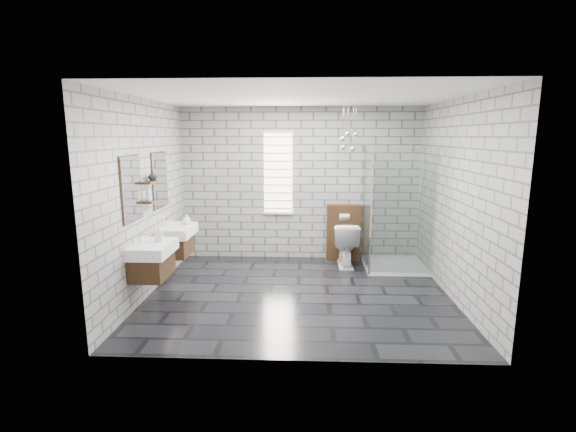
# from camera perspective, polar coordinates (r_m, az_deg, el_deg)

# --- Properties ---
(floor) EXTENTS (4.20, 3.60, 0.02)m
(floor) POSITION_cam_1_polar(r_m,az_deg,el_deg) (6.02, 1.44, -10.63)
(floor) COLOR black
(floor) RESTS_ON ground
(ceiling) EXTENTS (4.20, 3.60, 0.02)m
(ceiling) POSITION_cam_1_polar(r_m,az_deg,el_deg) (5.62, 1.58, 16.11)
(ceiling) COLOR white
(ceiling) RESTS_ON wall_back
(wall_back) EXTENTS (4.20, 0.02, 2.70)m
(wall_back) POSITION_cam_1_polar(r_m,az_deg,el_deg) (7.46, 1.73, 4.36)
(wall_back) COLOR #989893
(wall_back) RESTS_ON floor
(wall_front) EXTENTS (4.20, 0.02, 2.70)m
(wall_front) POSITION_cam_1_polar(r_m,az_deg,el_deg) (3.88, 1.07, -1.73)
(wall_front) COLOR #989893
(wall_front) RESTS_ON floor
(wall_left) EXTENTS (0.02, 3.60, 2.70)m
(wall_left) POSITION_cam_1_polar(r_m,az_deg,el_deg) (6.07, -18.84, 2.28)
(wall_left) COLOR #989893
(wall_left) RESTS_ON floor
(wall_right) EXTENTS (0.02, 3.60, 2.70)m
(wall_right) POSITION_cam_1_polar(r_m,az_deg,el_deg) (6.01, 22.06, 1.98)
(wall_right) COLOR #989893
(wall_right) RESTS_ON floor
(vanity_left) EXTENTS (0.47, 0.70, 1.57)m
(vanity_left) POSITION_cam_1_polar(r_m,az_deg,el_deg) (5.65, -18.40, -4.46)
(vanity_left) COLOR #3A2411
(vanity_left) RESTS_ON wall_left
(vanity_right) EXTENTS (0.47, 0.70, 1.57)m
(vanity_right) POSITION_cam_1_polar(r_m,az_deg,el_deg) (6.59, -15.28, -2.14)
(vanity_right) COLOR #3A2411
(vanity_right) RESTS_ON wall_left
(shelf_lower) EXTENTS (0.14, 0.30, 0.03)m
(shelf_lower) POSITION_cam_1_polar(r_m,az_deg,el_deg) (6.00, -18.28, 1.93)
(shelf_lower) COLOR #3A2411
(shelf_lower) RESTS_ON wall_left
(shelf_upper) EXTENTS (0.14, 0.30, 0.03)m
(shelf_upper) POSITION_cam_1_polar(r_m,az_deg,el_deg) (5.97, -18.43, 4.39)
(shelf_upper) COLOR #3A2411
(shelf_upper) RESTS_ON wall_left
(window) EXTENTS (0.56, 0.05, 1.48)m
(window) POSITION_cam_1_polar(r_m,az_deg,el_deg) (7.43, -1.37, 5.89)
(window) COLOR white
(window) RESTS_ON wall_back
(cistern_panel) EXTENTS (0.60, 0.20, 1.00)m
(cistern_panel) POSITION_cam_1_polar(r_m,az_deg,el_deg) (7.53, 7.60, -2.24)
(cistern_panel) COLOR #3A2411
(cistern_panel) RESTS_ON floor
(flush_plate) EXTENTS (0.18, 0.01, 0.12)m
(flush_plate) POSITION_cam_1_polar(r_m,az_deg,el_deg) (7.36, 7.73, -0.15)
(flush_plate) COLOR silver
(flush_plate) RESTS_ON cistern_panel
(shower_enclosure) EXTENTS (1.00, 1.00, 2.03)m
(shower_enclosure) POSITION_cam_1_polar(r_m,az_deg,el_deg) (7.13, 13.79, -3.17)
(shower_enclosure) COLOR white
(shower_enclosure) RESTS_ON floor
(pendant_cluster) EXTENTS (0.31, 0.21, 0.75)m
(pendant_cluster) POSITION_cam_1_polar(r_m,az_deg,el_deg) (7.01, 8.24, 10.25)
(pendant_cluster) COLOR silver
(pendant_cluster) RESTS_ON ceiling
(toilet) EXTENTS (0.43, 0.74, 0.76)m
(toilet) POSITION_cam_1_polar(r_m,az_deg,el_deg) (7.23, 7.81, -3.78)
(toilet) COLOR white
(toilet) RESTS_ON floor
(soap_bottle_a) EXTENTS (0.11, 0.11, 0.21)m
(soap_bottle_a) POSITION_cam_1_polar(r_m,az_deg,el_deg) (5.66, -17.26, -2.31)
(soap_bottle_a) COLOR #B2B2B2
(soap_bottle_a) RESTS_ON vanity_left
(soap_bottle_b) EXTENTS (0.16, 0.16, 0.16)m
(soap_bottle_b) POSITION_cam_1_polar(r_m,az_deg,el_deg) (6.63, -13.69, -0.45)
(soap_bottle_b) COLOR #B2B2B2
(soap_bottle_b) RESTS_ON vanity_right
(soap_bottle_c) EXTENTS (0.09, 0.09, 0.21)m
(soap_bottle_c) POSITION_cam_1_polar(r_m,az_deg,el_deg) (5.91, -18.54, 2.94)
(soap_bottle_c) COLOR #B2B2B2
(soap_bottle_c) RESTS_ON shelf_lower
(vase) EXTENTS (0.15, 0.15, 0.13)m
(vase) POSITION_cam_1_polar(r_m,az_deg,el_deg) (6.05, -18.05, 5.25)
(vase) COLOR #B2B2B2
(vase) RESTS_ON shelf_upper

